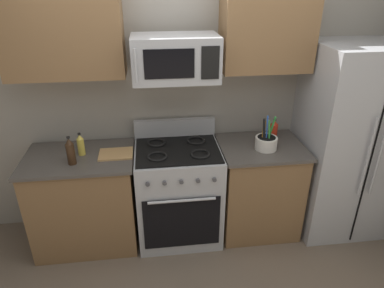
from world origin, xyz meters
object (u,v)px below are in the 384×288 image
(bottle_oil, at_px, (81,145))
(bottle_soy, at_px, (70,151))
(range_oven, at_px, (178,192))
(utensil_crock, at_px, (266,142))
(cutting_board, at_px, (116,154))
(bottle_hot_sauce, at_px, (274,130))
(microwave, at_px, (175,58))
(refrigerator, at_px, (348,142))

(bottle_oil, relative_size, bottle_soy, 0.82)
(range_oven, height_order, utensil_crock, utensil_crock)
(range_oven, relative_size, cutting_board, 3.80)
(bottle_hot_sauce, bearing_deg, microwave, -173.42)
(refrigerator, bearing_deg, range_oven, 179.38)
(microwave, relative_size, cutting_board, 2.38)
(utensil_crock, relative_size, bottle_hot_sauce, 1.59)
(range_oven, relative_size, bottle_soy, 4.43)
(range_oven, xyz_separation_m, bottle_oil, (-0.83, 0.03, 0.53))
(utensil_crock, relative_size, bottle_oil, 1.57)
(range_oven, distance_m, microwave, 1.25)
(bottle_soy, bearing_deg, utensil_crock, 2.26)
(utensil_crock, bearing_deg, cutting_board, 177.80)
(bottle_hot_sauce, distance_m, bottle_oil, 1.75)
(microwave, distance_m, utensil_crock, 1.08)
(bottle_soy, bearing_deg, microwave, 10.18)
(bottle_soy, bearing_deg, bottle_hot_sauce, 8.34)
(range_oven, xyz_separation_m, bottle_soy, (-0.88, -0.13, 0.55))
(range_oven, height_order, bottle_oil, bottle_oil)
(microwave, bearing_deg, utensil_crock, -6.72)
(cutting_board, bearing_deg, bottle_soy, -161.28)
(range_oven, xyz_separation_m, microwave, (-0.00, 0.03, 1.24))
(range_oven, bearing_deg, cutting_board, -178.55)
(refrigerator, xyz_separation_m, bottle_hot_sauce, (-0.68, 0.15, 0.10))
(refrigerator, distance_m, cutting_board, 2.13)
(range_oven, bearing_deg, utensil_crock, -4.69)
(bottle_hot_sauce, height_order, bottle_soy, bottle_soy)
(refrigerator, bearing_deg, bottle_soy, -177.40)
(range_oven, distance_m, utensil_crock, 0.93)
(microwave, xyz_separation_m, bottle_soy, (-0.88, -0.16, -0.69))
(refrigerator, bearing_deg, cutting_board, 179.90)
(refrigerator, xyz_separation_m, bottle_soy, (-2.48, -0.11, 0.12))
(microwave, bearing_deg, bottle_hot_sauce, 6.58)
(utensil_crock, relative_size, bottle_soy, 1.29)
(utensil_crock, bearing_deg, microwave, 173.28)
(cutting_board, bearing_deg, bottle_hot_sauce, 5.79)
(refrigerator, relative_size, bottle_hot_sauce, 9.08)
(bottle_hot_sauce, xyz_separation_m, bottle_soy, (-1.80, -0.26, 0.02))
(range_oven, distance_m, cutting_board, 0.70)
(refrigerator, height_order, utensil_crock, refrigerator)
(range_oven, xyz_separation_m, bottle_hot_sauce, (0.92, 0.13, 0.53))
(bottle_hot_sauce, bearing_deg, cutting_board, -174.21)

